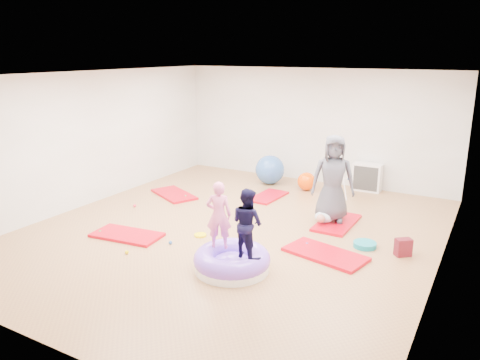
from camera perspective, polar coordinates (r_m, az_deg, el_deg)
The scene contains 19 objects.
room at distance 8.21m, azimuth -1.03°, elevation 2.88°, with size 7.01×8.01×2.81m.
gym_mat_front_left at distance 8.61m, azimuth -13.62°, elevation -6.53°, with size 1.23×0.62×0.05m, color red.
gym_mat_mid_left at distance 10.79m, azimuth -8.06°, elevation -1.74°, with size 1.21×0.61×0.05m, color red.
gym_mat_center_back at distance 10.56m, azimuth 3.44°, elevation -2.01°, with size 1.06×0.53×0.04m, color red.
gym_mat_right at distance 7.75m, azimuth 10.35°, elevation -8.88°, with size 1.30×0.65×0.05m, color red.
gym_mat_rear_right at distance 9.13m, azimuth 11.71°, elevation -5.13°, with size 1.24×0.62×0.05m, color red.
inflatable_cushion at distance 7.12m, azimuth -0.99°, elevation -9.87°, with size 1.16×1.16×0.36m.
child_pink at distance 7.02m, azimuth -2.61°, elevation -3.91°, with size 0.38×0.25×1.05m, color pink.
child_navy at distance 6.72m, azimuth 0.89°, elevation -4.87°, with size 0.50×0.39×1.04m, color black.
adult_caregiver at distance 8.94m, azimuth 11.27°, elevation 0.18°, with size 0.81×0.53×1.65m, color #424450.
infant at distance 8.97m, azimuth 10.09°, elevation -4.53°, with size 0.35×0.35×0.20m.
ball_pit_balls at distance 8.91m, azimuth -6.69°, elevation -5.40°, with size 4.00×3.06×0.06m.
exercise_ball_blue at distance 11.57m, azimuth 3.67°, elevation 1.27°, with size 0.72×0.72×0.72m, color #2D5BAB.
exercise_ball_orange at distance 11.15m, azimuth 8.10°, elevation -0.17°, with size 0.43×0.43×0.43m, color #FF4B00.
infant_play_gym at distance 10.76m, azimuth 11.92°, elevation -0.43°, with size 0.60×0.57×0.46m.
cube_shelf at distance 11.37m, azimuth 15.23°, elevation 0.34°, with size 0.66×0.32×0.66m.
balance_disc at distance 8.21m, azimuth 14.98°, elevation -7.62°, with size 0.39×0.39×0.09m, color #0E8193.
backpack at distance 8.02m, azimuth 19.28°, elevation -7.75°, with size 0.25×0.15×0.29m, color maroon.
yellow_toy at distance 8.43m, azimuth -4.86°, elevation -6.71°, with size 0.22×0.22×0.03m, color #FEE700.
Camera 1 is at (4.07, -6.90, 3.18)m, focal length 35.00 mm.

